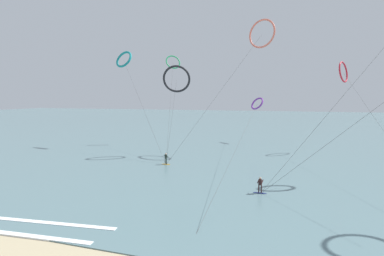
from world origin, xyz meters
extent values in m
cube|color=slate|center=(0.00, 106.08, 0.04)|extent=(400.00, 200.00, 0.08)
ellipsoid|color=orange|center=(-6.96, 30.40, 0.11)|extent=(1.40, 0.40, 0.06)
cylinder|color=#1E2823|center=(-7.09, 30.46, 0.54)|extent=(0.12, 0.12, 0.80)
cylinder|color=#1E2823|center=(-6.83, 30.34, 0.54)|extent=(0.12, 0.12, 0.80)
cube|color=#1E2823|center=(-6.96, 30.40, 1.25)|extent=(0.37, 0.31, 0.62)
sphere|color=tan|center=(-6.96, 30.40, 1.67)|extent=(0.22, 0.22, 0.22)
cylinder|color=#1E2823|center=(-7.16, 30.61, 1.30)|extent=(0.29, 0.49, 0.39)
cylinder|color=#1E2823|center=(-6.76, 30.43, 1.30)|extent=(0.29, 0.49, 0.39)
ellipsoid|color=navy|center=(7.42, 20.97, 0.11)|extent=(1.40, 0.40, 0.06)
cylinder|color=black|center=(7.55, 20.93, 0.54)|extent=(0.12, 0.12, 0.80)
cylinder|color=black|center=(7.28, 21.01, 0.54)|extent=(0.12, 0.12, 0.80)
cube|color=black|center=(7.42, 20.97, 1.25)|extent=(0.36, 0.28, 0.62)
sphere|color=tan|center=(7.42, 20.97, 1.67)|extent=(0.22, 0.22, 0.22)
cylinder|color=black|center=(7.63, 21.03, 1.30)|extent=(0.23, 0.51, 0.39)
cylinder|color=black|center=(7.21, 21.15, 1.30)|extent=(0.23, 0.51, 0.39)
torus|color=red|center=(19.44, 50.96, 14.50)|extent=(2.65, 3.91, 3.89)
cylinder|color=#3F3F3F|center=(20.18, 31.15, 7.18)|extent=(1.50, 39.62, 14.38)
torus|color=#EA7260|center=(5.25, 45.48, 21.10)|extent=(5.06, 3.07, 5.17)
cylinder|color=#3F3F3F|center=(-0.86, 37.94, 10.47)|extent=(12.24, 15.11, 20.95)
torus|color=black|center=(-8.25, 38.57, 13.04)|extent=(5.03, 2.75, 4.64)
cylinder|color=#3F3F3F|center=(-7.61, 34.49, 6.43)|extent=(1.32, 8.20, 12.86)
torus|color=#199351|center=(-13.93, 51.80, 17.49)|extent=(3.51, 3.36, 3.07)
cylinder|color=#3F3F3F|center=(-10.45, 41.10, 8.68)|extent=(7.00, 21.42, 17.38)
cylinder|color=#3F3F3F|center=(16.39, 27.91, 10.83)|extent=(17.97, 13.91, 21.68)
torus|color=purple|center=(3.62, 57.48, 8.54)|extent=(3.75, 3.66, 2.81)
cylinder|color=#3F3F3F|center=(3.69, 33.57, 4.18)|extent=(0.18, 47.83, 8.39)
torus|color=teal|center=(-22.24, 45.41, 17.64)|extent=(4.29, 3.09, 3.61)
cylinder|color=#3F3F3F|center=(-14.60, 37.91, 8.71)|extent=(15.30, 15.04, 17.44)
cube|color=white|center=(-7.75, 8.42, 0.06)|extent=(11.09, 1.65, 0.12)
camera|label=1|loc=(9.75, -10.00, 10.03)|focal=28.13mm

